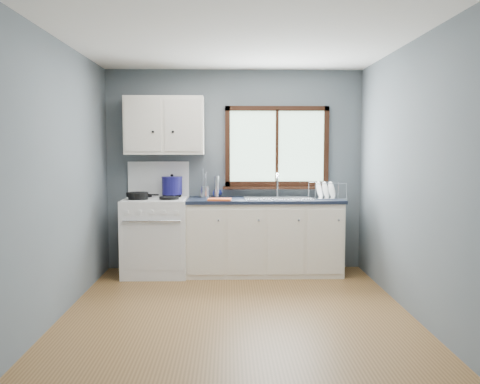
{
  "coord_description": "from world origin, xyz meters",
  "views": [
    {
      "loc": [
        -0.08,
        -4.6,
        1.52
      ],
      "look_at": [
        0.05,
        0.9,
        1.05
      ],
      "focal_mm": 38.0,
      "sensor_mm": 36.0,
      "label": 1
    }
  ],
  "objects_px": {
    "gas_range": "(156,234)",
    "skillet": "(138,195)",
    "dish_rack": "(326,194)",
    "base_cabinets": "(264,240)",
    "utensil_crock": "(205,192)",
    "stockpot": "(172,185)",
    "thermos": "(217,186)",
    "sink": "(279,203)"
  },
  "relations": [
    {
      "from": "gas_range",
      "to": "sink",
      "type": "distance_m",
      "value": 1.53
    },
    {
      "from": "gas_range",
      "to": "stockpot",
      "type": "bearing_deg",
      "value": 38.45
    },
    {
      "from": "gas_range",
      "to": "dish_rack",
      "type": "relative_size",
      "value": 3.14
    },
    {
      "from": "base_cabinets",
      "to": "dish_rack",
      "type": "relative_size",
      "value": 4.27
    },
    {
      "from": "stockpot",
      "to": "skillet",
      "type": "bearing_deg",
      "value": -141.91
    },
    {
      "from": "base_cabinets",
      "to": "skillet",
      "type": "xyz_separation_m",
      "value": [
        -1.49,
        -0.16,
        0.58
      ]
    },
    {
      "from": "dish_rack",
      "to": "utensil_crock",
      "type": "bearing_deg",
      "value": 165.78
    },
    {
      "from": "base_cabinets",
      "to": "dish_rack",
      "type": "xyz_separation_m",
      "value": [
        0.75,
        -0.04,
        0.56
      ]
    },
    {
      "from": "stockpot",
      "to": "utensil_crock",
      "type": "bearing_deg",
      "value": 2.91
    },
    {
      "from": "sink",
      "to": "thermos",
      "type": "bearing_deg",
      "value": 165.91
    },
    {
      "from": "utensil_crock",
      "to": "sink",
      "type": "bearing_deg",
      "value": -9.29
    },
    {
      "from": "base_cabinets",
      "to": "sink",
      "type": "xyz_separation_m",
      "value": [
        0.18,
        -0.0,
        0.45
      ]
    },
    {
      "from": "base_cabinets",
      "to": "utensil_crock",
      "type": "relative_size",
      "value": 5.23
    },
    {
      "from": "sink",
      "to": "skillet",
      "type": "relative_size",
      "value": 2.11
    },
    {
      "from": "utensil_crock",
      "to": "dish_rack",
      "type": "xyz_separation_m",
      "value": [
        1.47,
        -0.19,
        -0.02
      ]
    },
    {
      "from": "gas_range",
      "to": "skillet",
      "type": "xyz_separation_m",
      "value": [
        -0.19,
        -0.15,
        0.49
      ]
    },
    {
      "from": "base_cabinets",
      "to": "dish_rack",
      "type": "distance_m",
      "value": 0.94
    },
    {
      "from": "skillet",
      "to": "utensil_crock",
      "type": "xyz_separation_m",
      "value": [
        0.77,
        0.31,
        0.01
      ]
    },
    {
      "from": "skillet",
      "to": "stockpot",
      "type": "xyz_separation_m",
      "value": [
        0.37,
        0.29,
        0.09
      ]
    },
    {
      "from": "gas_range",
      "to": "base_cabinets",
      "type": "xyz_separation_m",
      "value": [
        1.31,
        0.02,
        -0.08
      ]
    },
    {
      "from": "thermos",
      "to": "dish_rack",
      "type": "xyz_separation_m",
      "value": [
        1.33,
        -0.23,
        -0.08
      ]
    },
    {
      "from": "stockpot",
      "to": "utensil_crock",
      "type": "xyz_separation_m",
      "value": [
        0.4,
        0.02,
        -0.08
      ]
    },
    {
      "from": "gas_range",
      "to": "utensil_crock",
      "type": "bearing_deg",
      "value": 15.82
    },
    {
      "from": "utensil_crock",
      "to": "dish_rack",
      "type": "relative_size",
      "value": 0.82
    },
    {
      "from": "thermos",
      "to": "base_cabinets",
      "type": "bearing_deg",
      "value": -18.19
    },
    {
      "from": "sink",
      "to": "utensil_crock",
      "type": "distance_m",
      "value": 0.92
    },
    {
      "from": "gas_range",
      "to": "dish_rack",
      "type": "height_order",
      "value": "gas_range"
    },
    {
      "from": "skillet",
      "to": "dish_rack",
      "type": "height_order",
      "value": "dish_rack"
    },
    {
      "from": "sink",
      "to": "thermos",
      "type": "xyz_separation_m",
      "value": [
        -0.76,
        0.19,
        0.19
      ]
    },
    {
      "from": "skillet",
      "to": "dish_rack",
      "type": "distance_m",
      "value": 2.25
    },
    {
      "from": "utensil_crock",
      "to": "thermos",
      "type": "xyz_separation_m",
      "value": [
        0.14,
        0.04,
        0.06
      ]
    },
    {
      "from": "stockpot",
      "to": "dish_rack",
      "type": "distance_m",
      "value": 1.88
    },
    {
      "from": "gas_range",
      "to": "base_cabinets",
      "type": "distance_m",
      "value": 1.31
    },
    {
      "from": "gas_range",
      "to": "sink",
      "type": "bearing_deg",
      "value": 0.71
    },
    {
      "from": "utensil_crock",
      "to": "dish_rack",
      "type": "distance_m",
      "value": 1.48
    },
    {
      "from": "sink",
      "to": "thermos",
      "type": "height_order",
      "value": "sink"
    },
    {
      "from": "utensil_crock",
      "to": "thermos",
      "type": "bearing_deg",
      "value": 16.36
    },
    {
      "from": "skillet",
      "to": "base_cabinets",
      "type": "bearing_deg",
      "value": 14.3
    },
    {
      "from": "base_cabinets",
      "to": "utensil_crock",
      "type": "height_order",
      "value": "utensil_crock"
    },
    {
      "from": "utensil_crock",
      "to": "gas_range",
      "type": "bearing_deg",
      "value": -164.18
    },
    {
      "from": "dish_rack",
      "to": "skillet",
      "type": "bearing_deg",
      "value": 176.2
    },
    {
      "from": "stockpot",
      "to": "sink",
      "type": "bearing_deg",
      "value": -5.57
    }
  ]
}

